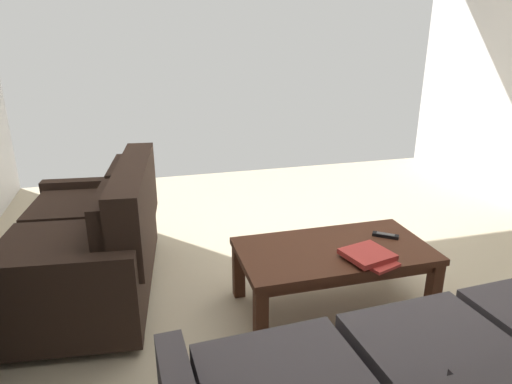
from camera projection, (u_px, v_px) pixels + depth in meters
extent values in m
cube|color=beige|center=(327.00, 283.00, 3.06)|extent=(5.04, 5.40, 0.01)
cube|color=#4C474C|center=(457.00, 372.00, 1.57)|extent=(0.60, 0.78, 0.10)
cylinder|color=black|center=(55.00, 256.00, 3.35)|extent=(0.06, 0.06, 0.06)
cylinder|color=black|center=(5.00, 345.00, 2.40)|extent=(0.06, 0.06, 0.06)
cylinder|color=black|center=(149.00, 250.00, 3.45)|extent=(0.06, 0.06, 0.06)
cylinder|color=black|center=(135.00, 333.00, 2.50)|extent=(0.06, 0.06, 0.06)
cube|color=#33231C|center=(85.00, 260.00, 2.85)|extent=(0.93, 1.26, 0.37)
cube|color=#33231C|center=(87.00, 208.00, 3.05)|extent=(0.76, 0.62, 0.10)
cube|color=#33231C|center=(65.00, 247.00, 2.50)|extent=(0.76, 0.62, 0.10)
cube|color=#33231C|center=(135.00, 202.00, 2.78)|extent=(0.31, 1.19, 0.48)
cube|color=#33231C|center=(123.00, 188.00, 3.04)|extent=(0.18, 0.54, 0.34)
cube|color=#33231C|center=(109.00, 222.00, 2.49)|extent=(0.18, 0.54, 0.34)
cube|color=#33231C|center=(101.00, 212.00, 3.43)|extent=(0.81, 0.19, 0.53)
cube|color=#33231C|center=(57.00, 308.00, 2.23)|extent=(0.81, 0.19, 0.53)
cube|color=#4C2819|center=(334.00, 251.00, 2.68)|extent=(1.15, 0.61, 0.04)
cube|color=#4C2819|center=(334.00, 258.00, 2.69)|extent=(1.06, 0.55, 0.05)
cube|color=#4C2819|center=(387.00, 251.00, 3.11)|extent=(0.07, 0.07, 0.36)
cube|color=#4C2819|center=(239.00, 271.00, 2.85)|extent=(0.07, 0.07, 0.36)
cube|color=#4C2819|center=(433.00, 290.00, 2.63)|extent=(0.07, 0.07, 0.36)
cube|color=#4C2819|center=(261.00, 318.00, 2.38)|extent=(0.07, 0.07, 0.36)
cube|color=#C63833|center=(371.00, 259.00, 2.52)|extent=(0.26, 0.33, 0.02)
cube|color=#C63833|center=(367.00, 254.00, 2.52)|extent=(0.30, 0.28, 0.03)
cube|color=black|center=(386.00, 235.00, 2.81)|extent=(0.15, 0.13, 0.02)
cube|color=#59595B|center=(386.00, 234.00, 2.81)|extent=(0.11, 0.09, 0.00)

